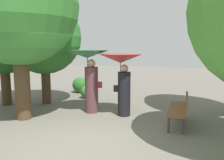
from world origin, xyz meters
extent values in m
plane|color=#6B665B|center=(0.00, 0.00, 0.00)|extent=(40.00, 40.00, 0.00)
cylinder|color=#563338|center=(-0.56, 2.00, 0.75)|extent=(0.43, 0.43, 1.51)
sphere|color=tan|center=(-0.56, 2.00, 1.63)|extent=(0.27, 0.27, 0.27)
cylinder|color=#333338|center=(-0.69, 2.00, 1.39)|extent=(0.02, 0.02, 0.81)
cone|color=#33724C|center=(-0.69, 2.00, 1.92)|extent=(1.43, 1.43, 0.25)
cube|color=maroon|center=(-0.28, 2.02, 0.93)|extent=(0.14, 0.10, 0.20)
cylinder|color=black|center=(0.56, 1.95, 0.69)|extent=(0.40, 0.40, 1.38)
sphere|color=tan|center=(0.56, 1.95, 1.50)|extent=(0.25, 0.25, 0.25)
cylinder|color=#333338|center=(0.44, 1.94, 1.28)|extent=(0.02, 0.02, 0.75)
cone|color=#B22D2D|center=(0.44, 1.94, 1.80)|extent=(1.34, 1.34, 0.27)
cube|color=black|center=(0.30, 1.93, 0.86)|extent=(0.14, 0.10, 0.20)
cylinder|color=#38383D|center=(2.02, 2.15, 0.22)|extent=(0.06, 0.06, 0.44)
cylinder|color=#38383D|center=(2.36, 2.14, 0.22)|extent=(0.06, 0.06, 0.44)
cylinder|color=#38383D|center=(1.97, 0.82, 0.22)|extent=(0.06, 0.06, 0.44)
cylinder|color=#38383D|center=(2.31, 0.80, 0.22)|extent=(0.06, 0.06, 0.44)
cube|color=brown|center=(2.17, 1.48, 0.46)|extent=(0.50, 1.52, 0.08)
cube|color=brown|center=(2.41, 1.47, 0.66)|extent=(0.12, 1.50, 0.35)
cylinder|color=#42301E|center=(-2.65, 2.63, 1.68)|extent=(0.34, 0.34, 3.36)
sphere|color=#2D6B28|center=(-2.65, 2.63, 2.52)|extent=(2.75, 2.75, 2.75)
sphere|color=#2D6B28|center=(-2.65, 2.63, 3.19)|extent=(2.20, 2.20, 2.20)
cylinder|color=#4C3823|center=(-2.28, 0.79, 2.24)|extent=(0.45, 0.45, 4.47)
sphere|color=#387F33|center=(-2.28, 0.79, 3.36)|extent=(3.47, 3.47, 3.47)
cylinder|color=#42301E|center=(-3.97, 2.03, 1.71)|extent=(0.34, 0.34, 3.41)
sphere|color=#235B23|center=(-3.97, 2.03, 2.56)|extent=(2.77, 2.77, 2.77)
sphere|color=#235B23|center=(-3.97, 2.03, 3.24)|extent=(2.22, 2.22, 2.22)
sphere|color=#2D6B28|center=(-2.28, 4.91, 0.36)|extent=(0.73, 0.73, 0.73)
sphere|color=#387F33|center=(-1.50, 3.86, 0.27)|extent=(0.54, 0.54, 0.54)
camera|label=1|loc=(2.11, -4.80, 2.15)|focal=36.11mm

